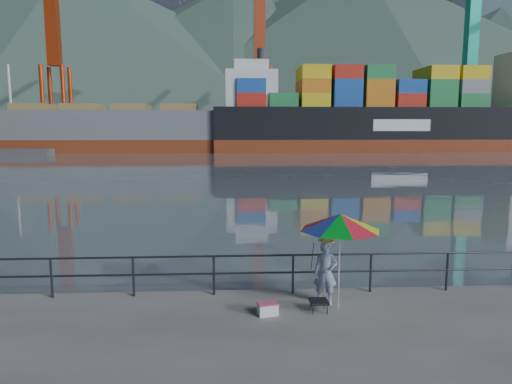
% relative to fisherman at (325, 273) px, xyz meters
% --- Properties ---
extents(harbor_water, '(500.00, 280.00, 0.00)m').
position_rel_fisherman_xyz_m(harbor_water, '(-1.68, 129.01, -0.76)').
color(harbor_water, slate).
rests_on(harbor_water, ground).
extents(far_dock, '(200.00, 40.00, 0.40)m').
position_rel_fisherman_xyz_m(far_dock, '(8.32, 92.01, -0.76)').
color(far_dock, '#514F4C').
rests_on(far_dock, ground).
extents(guardrail, '(22.00, 0.06, 1.03)m').
position_rel_fisherman_xyz_m(guardrail, '(-1.68, 0.71, -0.24)').
color(guardrail, '#2D3033').
rests_on(guardrail, ground).
extents(mountains, '(600.00, 332.80, 80.00)m').
position_rel_fisherman_xyz_m(mountains, '(37.13, 206.76, 34.79)').
color(mountains, '#385147').
rests_on(mountains, ground).
extents(port_cranes, '(116.00, 28.00, 38.40)m').
position_rel_fisherman_xyz_m(port_cranes, '(29.32, 83.01, 15.24)').
color(port_cranes, red).
rests_on(port_cranes, ground).
extents(container_stacks, '(58.00, 8.40, 7.80)m').
position_rel_fisherman_xyz_m(container_stacks, '(33.73, 92.56, 1.88)').
color(container_stacks, gray).
rests_on(container_stacks, ground).
extents(fisherman, '(0.63, 0.49, 1.52)m').
position_rel_fisherman_xyz_m(fisherman, '(0.00, 0.00, 0.00)').
color(fisherman, '#2E4A85').
rests_on(fisherman, ground).
extents(beach_umbrella, '(1.99, 1.99, 2.26)m').
position_rel_fisherman_xyz_m(beach_umbrella, '(0.23, -0.38, 1.31)').
color(beach_umbrella, white).
rests_on(beach_umbrella, ground).
extents(folding_stool, '(0.42, 0.42, 0.27)m').
position_rel_fisherman_xyz_m(folding_stool, '(-0.24, -0.48, -0.62)').
color(folding_stool, black).
rests_on(folding_stool, ground).
extents(cooler_bag, '(0.48, 0.37, 0.25)m').
position_rel_fisherman_xyz_m(cooler_bag, '(-1.43, -0.60, -0.64)').
color(cooler_bag, silver).
rests_on(cooler_bag, ground).
extents(fishing_rod, '(0.26, 1.68, 1.19)m').
position_rel_fisherman_xyz_m(fishing_rod, '(-0.16, 0.87, -0.76)').
color(fishing_rod, black).
rests_on(fishing_rod, ground).
extents(bulk_carrier, '(57.17, 9.89, 14.50)m').
position_rel_fisherman_xyz_m(bulk_carrier, '(-15.09, 73.26, 3.29)').
color(bulk_carrier, maroon).
rests_on(bulk_carrier, ground).
extents(container_ship, '(64.65, 10.77, 18.10)m').
position_rel_fisherman_xyz_m(container_ship, '(28.63, 72.89, 5.04)').
color(container_ship, maroon).
rests_on(container_ship, ground).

